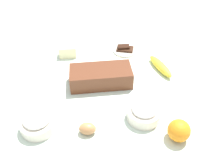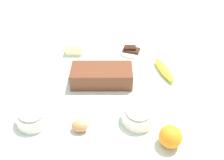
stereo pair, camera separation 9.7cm
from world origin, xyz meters
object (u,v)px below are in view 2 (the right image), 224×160
Objects in this scene: sugar_bowl at (138,115)px; banana at (164,70)px; chocolate_plate at (131,51)px; loaf_pan at (102,75)px; butter_block at (74,48)px; egg_near_butter at (80,126)px; flour_bowl at (33,115)px; orange_fruit at (170,137)px.

sugar_bowl is 0.34m from banana.
banana is at bearing 134.22° from chocolate_plate.
loaf_pan reaches higher than banana.
butter_block is 1.40× the size of egg_near_butter.
chocolate_plate is at bearing -85.13° from sugar_bowl.
sugar_bowl is 2.06× the size of egg_near_butter.
orange_fruit is at bearing 173.49° from flour_bowl.
egg_near_butter is at bearing 75.12° from loaf_pan.
butter_block is (0.46, -0.55, -0.01)m from orange_fruit.
loaf_pan is 2.24× the size of chocolate_plate.
orange_fruit is 0.64× the size of chocolate_plate.
butter_block is at bearing -16.04° from banana.
orange_fruit is at bearing 129.95° from butter_block.
loaf_pan is 0.28m from sugar_bowl.
sugar_bowl is 0.70× the size of banana.
flour_bowl is 1.51× the size of butter_block.
orange_fruit is at bearing 126.31° from loaf_pan.
egg_near_butter is at bearing -5.54° from orange_fruit.
sugar_bowl is at bearing 127.73° from butter_block.
sugar_bowl is at bearing -162.96° from egg_near_butter.
orange_fruit is at bearing 104.66° from chocolate_plate.
banana is 0.49m from butter_block.
egg_near_butter is at bearing 17.04° from sugar_bowl.
banana is 2.30× the size of orange_fruit.
egg_near_butter is 0.49× the size of chocolate_plate.
flour_bowl is 0.50m from butter_block.
orange_fruit reaches higher than banana.
sugar_bowl is at bearing 122.65° from loaf_pan.
egg_near_butter is (0.33, -0.03, -0.02)m from orange_fruit.
chocolate_plate is at bearing -107.74° from egg_near_butter.
flour_bowl is at bearing 33.93° from banana.
chocolate_plate is (0.15, -0.59, -0.03)m from orange_fruit.
banana is 0.24m from chocolate_plate.
butter_block is at bearing -96.35° from flour_bowl.
flour_bowl reaches higher than chocolate_plate.
egg_near_butter is at bearing 48.15° from banana.
banana is at bearing -131.85° from egg_near_butter.
butter_block is (0.35, -0.45, -0.00)m from sugar_bowl.
sugar_bowl is 1.47× the size of butter_block.
flour_bowl is 0.52m from orange_fruit.
banana is at bearing -91.76° from orange_fruit.
loaf_pan reaches higher than sugar_bowl.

